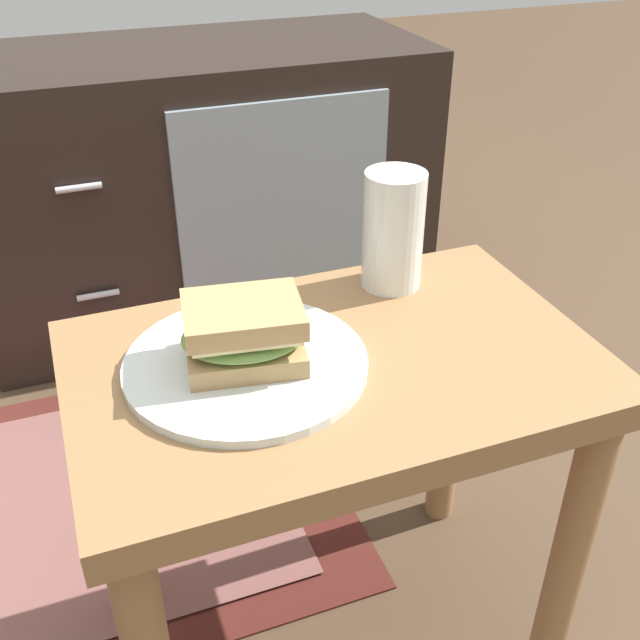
{
  "coord_description": "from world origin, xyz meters",
  "views": [
    {
      "loc": [
        -0.25,
        -0.61,
        0.92
      ],
      "look_at": [
        -0.02,
        0.0,
        0.51
      ],
      "focal_mm": 42.27,
      "sensor_mm": 36.0,
      "label": 1
    }
  ],
  "objects_px": {
    "tv_cabinet": "(201,184)",
    "beer_glass": "(393,232)",
    "sandwich_front": "(244,333)",
    "plate": "(246,364)"
  },
  "relations": [
    {
      "from": "tv_cabinet",
      "to": "beer_glass",
      "type": "bearing_deg",
      "value": -85.79
    },
    {
      "from": "sandwich_front",
      "to": "tv_cabinet",
      "type": "bearing_deg",
      "value": 80.51
    },
    {
      "from": "sandwich_front",
      "to": "beer_glass",
      "type": "bearing_deg",
      "value": 26.72
    },
    {
      "from": "tv_cabinet",
      "to": "plate",
      "type": "bearing_deg",
      "value": -99.49
    },
    {
      "from": "sandwich_front",
      "to": "beer_glass",
      "type": "xyz_separation_m",
      "value": [
        0.22,
        0.11,
        0.03
      ]
    },
    {
      "from": "plate",
      "to": "beer_glass",
      "type": "relative_size",
      "value": 1.76
    },
    {
      "from": "tv_cabinet",
      "to": "beer_glass",
      "type": "xyz_separation_m",
      "value": [
        0.06,
        -0.82,
        0.24
      ]
    },
    {
      "from": "tv_cabinet",
      "to": "beer_glass",
      "type": "height_order",
      "value": "beer_glass"
    },
    {
      "from": "beer_glass",
      "to": "tv_cabinet",
      "type": "bearing_deg",
      "value": 94.21
    },
    {
      "from": "tv_cabinet",
      "to": "sandwich_front",
      "type": "bearing_deg",
      "value": -99.49
    }
  ]
}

